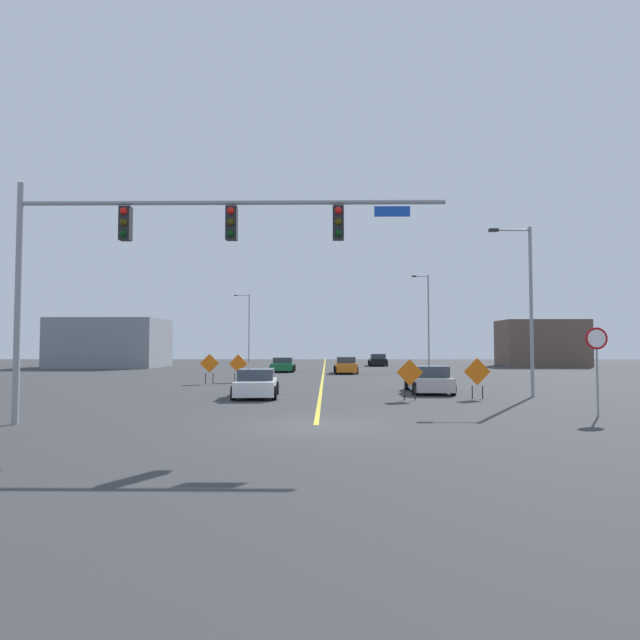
% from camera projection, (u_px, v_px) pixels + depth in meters
% --- Properties ---
extents(ground, '(157.47, 157.47, 0.00)m').
position_uv_depth(ground, '(316.00, 425.00, 16.53)').
color(ground, '#38383A').
extents(road_centre_stripe, '(0.16, 87.48, 0.01)m').
position_uv_depth(road_centre_stripe, '(324.00, 367.00, 60.22)').
color(road_centre_stripe, yellow).
rests_on(road_centre_stripe, ground).
extents(traffic_signal_assembly, '(13.27, 0.44, 7.47)m').
position_uv_depth(traffic_signal_assembly, '(170.00, 241.00, 16.83)').
color(traffic_signal_assembly, gray).
rests_on(traffic_signal_assembly, ground).
extents(stop_sign, '(0.76, 0.07, 3.03)m').
position_uv_depth(stop_sign, '(597.00, 354.00, 18.66)').
color(stop_sign, gray).
rests_on(stop_sign, ground).
extents(street_lamp_far_left, '(2.02, 0.24, 8.05)m').
position_uv_depth(street_lamp_far_left, '(528.00, 302.00, 25.82)').
color(street_lamp_far_left, gray).
rests_on(street_lamp_far_left, ground).
extents(street_lamp_near_left, '(1.75, 0.24, 9.64)m').
position_uv_depth(street_lamp_near_left, '(427.00, 318.00, 55.67)').
color(street_lamp_near_left, gray).
rests_on(street_lamp_near_left, ground).
extents(street_lamp_mid_right, '(2.20, 0.24, 9.65)m').
position_uv_depth(street_lamp_mid_right, '(248.00, 325.00, 77.14)').
color(street_lamp_mid_right, gray).
rests_on(street_lamp_mid_right, ground).
extents(construction_sign_left_lane, '(1.15, 0.27, 1.81)m').
position_uv_depth(construction_sign_left_lane, '(410.00, 375.00, 24.05)').
color(construction_sign_left_lane, orange).
rests_on(construction_sign_left_lane, ground).
extents(construction_sign_left_shoulder, '(1.19, 0.22, 1.89)m').
position_uv_depth(construction_sign_left_shoulder, '(209.00, 365.00, 34.35)').
color(construction_sign_left_shoulder, orange).
rests_on(construction_sign_left_shoulder, ground).
extents(construction_sign_right_lane, '(1.23, 0.16, 1.85)m').
position_uv_depth(construction_sign_right_lane, '(477.00, 373.00, 24.71)').
color(construction_sign_right_lane, orange).
rests_on(construction_sign_right_lane, ground).
extents(construction_sign_right_shoulder, '(1.23, 0.21, 1.84)m').
position_uv_depth(construction_sign_right_shoulder, '(238.00, 365.00, 35.87)').
color(construction_sign_right_shoulder, orange).
rests_on(construction_sign_right_shoulder, ground).
extents(car_silver_distant, '(2.13, 4.54, 1.37)m').
position_uv_depth(car_silver_distant, '(429.00, 380.00, 27.96)').
color(car_silver_distant, '#B7BABF').
rests_on(car_silver_distant, ground).
extents(car_black_approaching, '(2.19, 4.59, 1.43)m').
position_uv_depth(car_black_approaching, '(378.00, 360.00, 64.35)').
color(car_black_approaching, black).
rests_on(car_black_approaching, ground).
extents(car_green_passing, '(2.20, 4.07, 1.31)m').
position_uv_depth(car_green_passing, '(283.00, 365.00, 50.09)').
color(car_green_passing, '#196B38').
rests_on(car_green_passing, ground).
extents(car_orange_mid, '(2.04, 4.21, 1.43)m').
position_uv_depth(car_orange_mid, '(346.00, 366.00, 47.15)').
color(car_orange_mid, orange).
rests_on(car_orange_mid, ground).
extents(car_white_near, '(2.21, 4.12, 1.31)m').
position_uv_depth(car_white_near, '(256.00, 384.00, 25.51)').
color(car_white_near, white).
rests_on(car_white_near, ground).
extents(roadside_building_east, '(9.38, 5.70, 5.37)m').
position_uv_depth(roadside_building_east, '(542.00, 343.00, 63.79)').
color(roadside_building_east, brown).
rests_on(roadside_building_east, ground).
extents(roadside_building_west, '(11.41, 8.62, 5.35)m').
position_uv_depth(roadside_building_west, '(111.00, 343.00, 60.76)').
color(roadside_building_west, gray).
rests_on(roadside_building_west, ground).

